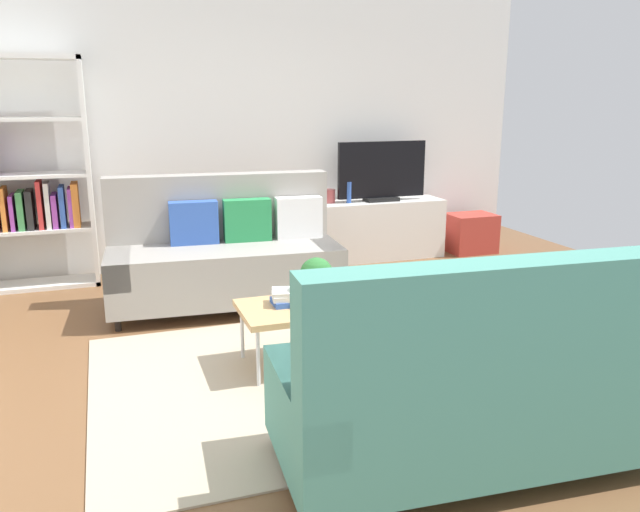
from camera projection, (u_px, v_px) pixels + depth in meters
name	position (u px, v px, depth m)	size (l,w,h in m)	color
ground_plane	(325.00, 359.00, 4.35)	(7.68, 7.68, 0.00)	brown
wall_far	(235.00, 126.00, 6.56)	(6.40, 0.12, 2.90)	white
area_rug	(326.00, 374.00, 4.09)	(2.90, 2.20, 0.01)	tan
couch_beige	(225.00, 254.00, 5.37)	(1.95, 0.97, 1.10)	gray
couch_green	(479.00, 383.00, 2.97)	(1.95, 0.97, 1.10)	teal
coffee_table	(323.00, 307.00, 4.20)	(1.10, 0.56, 0.42)	tan
tv_console	(380.00, 229.00, 7.00)	(1.40, 0.44, 0.64)	silver
tv	(382.00, 172.00, 6.83)	(1.00, 0.20, 0.64)	black
bookshelf	(26.00, 184.00, 5.75)	(1.10, 0.36, 2.10)	white
storage_trunk	(471.00, 233.00, 7.28)	(0.52, 0.40, 0.44)	#B2382D
potted_plant	(316.00, 279.00, 4.14)	(0.22, 0.22, 0.31)	brown
table_book_0	(291.00, 301.00, 4.17)	(0.24, 0.18, 0.04)	#3359B2
table_book_1	(291.00, 296.00, 4.16)	(0.24, 0.18, 0.03)	silver
table_book_2	(290.00, 292.00, 4.16)	(0.24, 0.18, 0.03)	silver
vase_0	(329.00, 196.00, 6.77)	(0.13, 0.13, 0.14)	#B24C4C
bottle_0	(349.00, 192.00, 6.74)	(0.05, 0.05, 0.23)	#3359B2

